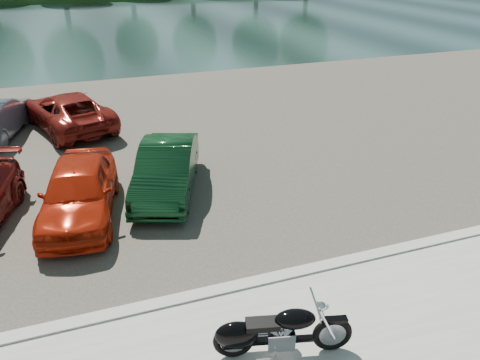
# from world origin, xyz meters

# --- Properties ---
(ground) EXTENTS (200.00, 200.00, 0.00)m
(ground) POSITION_xyz_m (0.00, 0.00, 0.00)
(ground) COLOR #595447
(ground) RESTS_ON ground
(kerb) EXTENTS (60.00, 0.30, 0.14)m
(kerb) POSITION_xyz_m (0.00, 2.00, 0.07)
(kerb) COLOR #A6A39C
(kerb) RESTS_ON ground
(parking_lot) EXTENTS (60.00, 18.00, 0.04)m
(parking_lot) POSITION_xyz_m (0.00, 11.00, 0.02)
(parking_lot) COLOR #3E3932
(parking_lot) RESTS_ON ground
(river) EXTENTS (120.00, 40.00, 0.00)m
(river) POSITION_xyz_m (0.00, 40.00, 0.00)
(river) COLOR #182B29
(river) RESTS_ON ground
(motorcycle) EXTENTS (2.29, 0.93, 1.05)m
(motorcycle) POSITION_xyz_m (-0.75, 0.18, 0.56)
(motorcycle) COLOR black
(motorcycle) RESTS_ON promenade
(car_4) EXTENTS (2.38, 4.46, 1.44)m
(car_4) POSITION_xyz_m (-3.48, 6.04, 0.76)
(car_4) COLOR red
(car_4) RESTS_ON parking_lot
(car_5) EXTENTS (2.73, 4.40, 1.37)m
(car_5) POSITION_xyz_m (-1.15, 6.64, 0.73)
(car_5) COLOR #0F381B
(car_5) RESTS_ON parking_lot
(car_10) EXTENTS (3.66, 5.38, 1.37)m
(car_10) POSITION_xyz_m (-3.60, 12.93, 0.72)
(car_10) COLOR maroon
(car_10) RESTS_ON parking_lot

